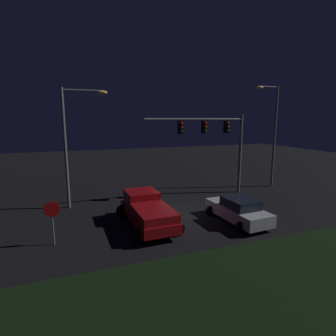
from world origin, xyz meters
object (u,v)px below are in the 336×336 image
(street_lamp_left, at_px, (74,133))
(street_lamp_right, at_px, (271,125))
(traffic_signal_gantry, at_px, (215,135))
(stop_sign, at_px, (52,215))
(pickup_truck, at_px, (146,208))
(car_sedan, at_px, (238,210))

(street_lamp_left, distance_m, street_lamp_right, 16.57)
(traffic_signal_gantry, bearing_deg, street_lamp_left, 176.84)
(street_lamp_left, relative_size, stop_sign, 3.66)
(pickup_truck, relative_size, stop_sign, 2.44)
(street_lamp_left, height_order, stop_sign, street_lamp_left)
(street_lamp_left, bearing_deg, pickup_truck, -53.67)
(pickup_truck, relative_size, traffic_signal_gantry, 0.65)
(traffic_signal_gantry, relative_size, street_lamp_left, 1.02)
(street_lamp_right, bearing_deg, street_lamp_left, -179.66)
(car_sedan, xyz_separation_m, street_lamp_left, (-8.89, 6.35, 4.43))
(pickup_truck, height_order, street_lamp_right, street_lamp_right)
(car_sedan, height_order, street_lamp_left, street_lamp_left)
(street_lamp_left, height_order, street_lamp_right, street_lamp_right)
(car_sedan, xyz_separation_m, traffic_signal_gantry, (1.60, 5.77, 4.16))
(traffic_signal_gantry, xyz_separation_m, street_lamp_left, (-10.49, 0.58, 0.27))
(street_lamp_left, bearing_deg, traffic_signal_gantry, -3.16)
(pickup_truck, distance_m, street_lamp_right, 14.62)
(stop_sign, bearing_deg, pickup_truck, 10.55)
(traffic_signal_gantry, height_order, stop_sign, traffic_signal_gantry)
(car_sedan, relative_size, street_lamp_left, 0.55)
(pickup_truck, height_order, car_sedan, pickup_truck)
(car_sedan, height_order, traffic_signal_gantry, traffic_signal_gantry)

